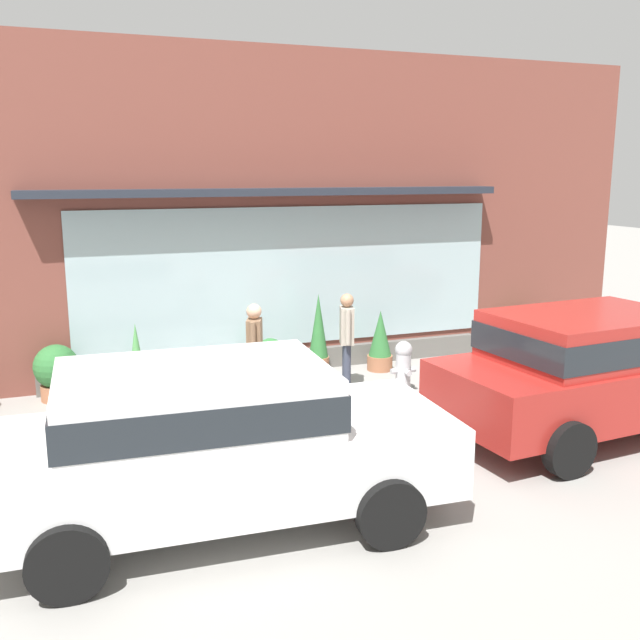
% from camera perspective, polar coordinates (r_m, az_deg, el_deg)
% --- Properties ---
extents(ground_plane, '(60.00, 60.00, 0.00)m').
position_cam_1_polar(ground_plane, '(9.76, 1.81, -8.58)').
color(ground_plane, gray).
extents(curb_strip, '(14.00, 0.24, 0.12)m').
position_cam_1_polar(curb_strip, '(9.57, 2.28, -8.63)').
color(curb_strip, '#B2B2AD').
rests_on(curb_strip, ground_plane).
extents(storefront, '(14.00, 0.81, 5.37)m').
position_cam_1_polar(storefront, '(12.18, -3.90, 8.13)').
color(storefront, brown).
rests_on(storefront, ground_plane).
extents(fire_hydrant, '(0.41, 0.38, 0.84)m').
position_cam_1_polar(fire_hydrant, '(11.17, 6.64, -3.77)').
color(fire_hydrant, '#B2B2B7').
rests_on(fire_hydrant, ground_plane).
extents(pedestrian_with_handbag, '(0.33, 0.64, 1.55)m').
position_cam_1_polar(pedestrian_with_handbag, '(11.14, 2.14, -1.21)').
color(pedestrian_with_handbag, '#333847').
rests_on(pedestrian_with_handbag, ground_plane).
extents(pedestrian_passerby, '(0.30, 0.46, 1.59)m').
position_cam_1_polar(pedestrian_passerby, '(10.12, -5.21, -2.40)').
color(pedestrian_passerby, '#475675').
rests_on(pedestrian_passerby, ground_plane).
extents(parked_car_red, '(4.48, 2.27, 1.63)m').
position_cam_1_polar(parked_car_red, '(9.93, 20.99, -3.42)').
color(parked_car_red, maroon).
rests_on(parked_car_red, ground_plane).
extents(parked_car_white, '(4.59, 2.19, 1.60)m').
position_cam_1_polar(parked_car_white, '(7.01, -8.75, -9.15)').
color(parked_car_white, white).
rests_on(parked_car_white, ground_plane).
extents(potted_plant_low_front, '(0.44, 0.44, 1.05)m').
position_cam_1_polar(potted_plant_low_front, '(12.42, 4.80, -1.73)').
color(potted_plant_low_front, '#9E6042').
rests_on(potted_plant_low_front, ground_plane).
extents(potted_plant_window_center, '(0.35, 0.35, 1.44)m').
position_cam_1_polar(potted_plant_window_center, '(11.79, -0.12, -1.50)').
color(potted_plant_window_center, '#9E6042').
rests_on(potted_plant_window_center, ground_plane).
extents(potted_plant_trailing_edge, '(0.27, 0.27, 1.13)m').
position_cam_1_polar(potted_plant_trailing_edge, '(11.37, -14.36, -3.14)').
color(potted_plant_trailing_edge, '#B7B2A3').
rests_on(potted_plant_trailing_edge, ground_plane).
extents(potted_plant_by_entrance, '(0.65, 0.65, 0.86)m').
position_cam_1_polar(potted_plant_by_entrance, '(14.19, 16.02, -0.55)').
color(potted_plant_by_entrance, '#33473D').
rests_on(potted_plant_by_entrance, ground_plane).
extents(potted_plant_near_hydrant, '(0.67, 0.67, 0.85)m').
position_cam_1_polar(potted_plant_near_hydrant, '(11.49, -20.21, -3.81)').
color(potted_plant_near_hydrant, '#9E6042').
rests_on(potted_plant_near_hydrant, ground_plane).
extents(potted_plant_window_left, '(0.51, 0.51, 0.74)m').
position_cam_1_polar(potted_plant_window_left, '(11.68, -3.96, -3.21)').
color(potted_plant_window_left, '#4C4C51').
rests_on(potted_plant_window_left, ground_plane).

